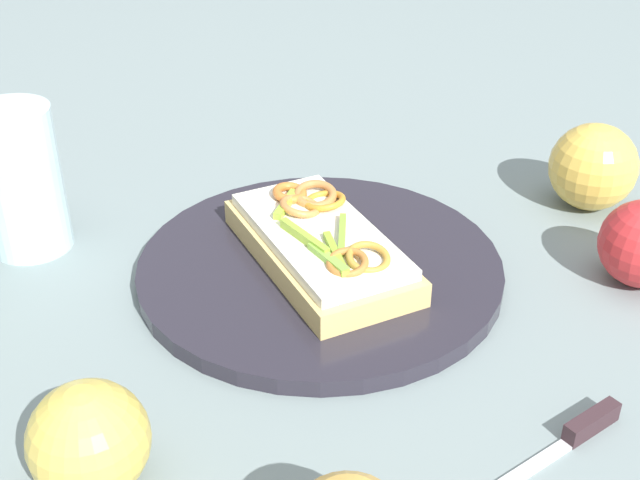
# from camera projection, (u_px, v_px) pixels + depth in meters

# --- Properties ---
(ground_plane) EXTENTS (2.00, 2.00, 0.00)m
(ground_plane) POSITION_uv_depth(u_px,v_px,m) (320.00, 275.00, 0.70)
(ground_plane) COLOR slate
(ground_plane) RESTS_ON ground
(plate) EXTENTS (0.30, 0.30, 0.01)m
(plate) POSITION_uv_depth(u_px,v_px,m) (320.00, 268.00, 0.69)
(plate) COLOR #25222C
(plate) RESTS_ON ground_plane
(sandwich) EXTENTS (0.21, 0.17, 0.04)m
(sandwich) POSITION_uv_depth(u_px,v_px,m) (320.00, 243.00, 0.68)
(sandwich) COLOR tan
(sandwich) RESTS_ON plate
(apple_2) EXTENTS (0.11, 0.11, 0.08)m
(apple_2) POSITION_uv_depth(u_px,v_px,m) (593.00, 167.00, 0.77)
(apple_2) COLOR gold
(apple_2) RESTS_ON ground_plane
(apple_3) EXTENTS (0.10, 0.10, 0.07)m
(apple_3) POSITION_uv_depth(u_px,v_px,m) (89.00, 440.00, 0.49)
(apple_3) COLOR gold
(apple_3) RESTS_ON ground_plane
(drinking_glass) EXTENTS (0.07, 0.07, 0.13)m
(drinking_glass) POSITION_uv_depth(u_px,v_px,m) (21.00, 180.00, 0.70)
(drinking_glass) COLOR silver
(drinking_glass) RESTS_ON ground_plane
(knife) EXTENTS (0.05, 0.11, 0.01)m
(knife) POSITION_uv_depth(u_px,v_px,m) (574.00, 435.00, 0.53)
(knife) COLOR silver
(knife) RESTS_ON ground_plane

